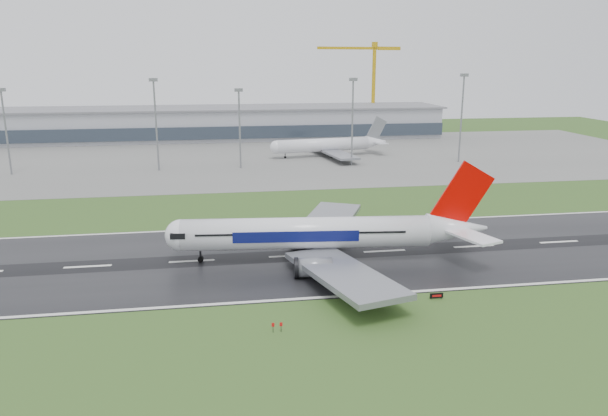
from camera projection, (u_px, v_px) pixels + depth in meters
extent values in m
plane|color=#2E501D|center=(192.00, 261.00, 114.66)|extent=(520.00, 520.00, 0.00)
cube|color=black|center=(192.00, 261.00, 114.64)|extent=(400.00, 45.00, 0.10)
cube|color=slate|center=(202.00, 158.00, 234.13)|extent=(400.00, 130.00, 0.08)
cube|color=#9698A1|center=(203.00, 124.00, 289.59)|extent=(240.00, 36.00, 15.00)
cylinder|color=gray|center=(6.00, 134.00, 196.81)|extent=(0.64, 0.64, 28.66)
cylinder|color=gray|center=(156.00, 127.00, 204.00)|extent=(0.64, 0.64, 31.70)
cylinder|color=gray|center=(240.00, 131.00, 208.92)|extent=(0.64, 0.64, 27.94)
cylinder|color=gray|center=(352.00, 124.00, 214.82)|extent=(0.64, 0.64, 31.43)
cylinder|color=gray|center=(461.00, 120.00, 221.14)|extent=(0.64, 0.64, 32.81)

